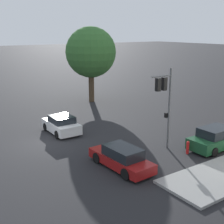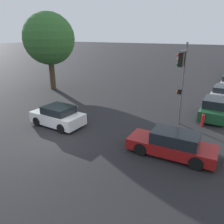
# 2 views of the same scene
# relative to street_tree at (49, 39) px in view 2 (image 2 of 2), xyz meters

# --- Properties ---
(ground_plane) EXTENTS (300.00, 300.00, 0.00)m
(ground_plane) POSITION_rel_street_tree_xyz_m (10.18, -10.27, -5.83)
(ground_plane) COLOR black
(street_tree) EXTENTS (5.88, 5.88, 8.80)m
(street_tree) POSITION_rel_street_tree_xyz_m (0.00, 0.00, 0.00)
(street_tree) COLOR #423323
(street_tree) RESTS_ON ground_plane
(traffic_signal) EXTENTS (0.56, 1.88, 5.86)m
(traffic_signal) POSITION_rel_street_tree_xyz_m (16.21, -3.79, -1.78)
(traffic_signal) COLOR #515456
(traffic_signal) RESTS_ON ground_plane
(crossing_car_0) EXTENTS (4.78, 2.00, 1.43)m
(crossing_car_0) POSITION_rel_street_tree_xyz_m (17.12, -8.08, -5.15)
(crossing_car_0) COLOR maroon
(crossing_car_0) RESTS_ON ground_plane
(crossing_car_1) EXTENTS (3.92, 2.07, 1.48)m
(crossing_car_1) POSITION_rel_street_tree_xyz_m (8.71, -8.15, -5.12)
(crossing_car_1) COLOR silver
(crossing_car_1) RESTS_ON ground_plane
(parked_car_0) EXTENTS (2.05, 4.54, 1.61)m
(parked_car_0) POSITION_rel_street_tree_xyz_m (18.32, -0.44, -5.08)
(parked_car_0) COLOR #194728
(parked_car_0) RESTS_ON ground_plane
(parked_car_1) EXTENTS (2.08, 4.83, 1.41)m
(parked_car_1) POSITION_rel_street_tree_xyz_m (18.34, 5.59, -5.15)
(parked_car_1) COLOR #B7B7BC
(parked_car_1) RESTS_ON ground_plane
(fire_hydrant) EXTENTS (0.22, 0.22, 0.92)m
(fire_hydrant) POSITION_rel_street_tree_xyz_m (17.86, -2.90, -5.34)
(fire_hydrant) COLOR red
(fire_hydrant) RESTS_ON ground_plane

